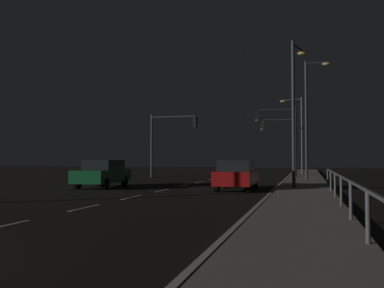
{
  "coord_description": "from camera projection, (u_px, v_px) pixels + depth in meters",
  "views": [
    {
      "loc": [
        7.24,
        -4.07,
        1.68
      ],
      "look_at": [
        -0.81,
        25.94,
        2.7
      ],
      "focal_mm": 40.19,
      "sensor_mm": 36.0,
      "label": 1
    }
  ],
  "objects": [
    {
      "name": "ground_plane",
      "position": [
        165.0,
        190.0,
        22.64
      ],
      "size": [
        112.0,
        112.0,
        0.0
      ],
      "primitive_type": "plane",
      "color": "black",
      "rests_on": "ground"
    },
    {
      "name": "sidewalk_right",
      "position": [
        305.0,
        191.0,
        20.8
      ],
      "size": [
        2.67,
        77.0,
        0.14
      ],
      "primitive_type": "cube",
      "color": "#9E937F",
      "rests_on": "ground"
    },
    {
      "name": "lane_markings_center",
      "position": [
        184.0,
        186.0,
        26.02
      ],
      "size": [
        0.14,
        50.0,
        0.01
      ],
      "color": "silver",
      "rests_on": "ground"
    },
    {
      "name": "lane_edge_line",
      "position": [
        278.0,
        186.0,
        26.04
      ],
      "size": [
        0.14,
        53.0,
        0.01
      ],
      "color": "silver",
      "rests_on": "ground"
    },
    {
      "name": "car",
      "position": [
        237.0,
        175.0,
        22.34
      ],
      "size": [
        1.86,
        4.42,
        1.57
      ],
      "color": "#B71414",
      "rests_on": "ground"
    },
    {
      "name": "car_oncoming",
      "position": [
        103.0,
        173.0,
        24.38
      ],
      "size": [
        2.04,
        4.48,
        1.57
      ],
      "color": "#14592D",
      "rests_on": "ground"
    },
    {
      "name": "traffic_light_near_left",
      "position": [
        280.0,
        135.0,
        37.94
      ],
      "size": [
        3.06,
        0.4,
        5.19
      ],
      "color": "#38383D",
      "rests_on": "sidewalk_right"
    },
    {
      "name": "traffic_light_mid_right",
      "position": [
        171.0,
        132.0,
        37.25
      ],
      "size": [
        4.32,
        0.38,
        5.51
      ],
      "color": "#4C4C51",
      "rests_on": "ground"
    },
    {
      "name": "traffic_light_mid_left",
      "position": [
        279.0,
        128.0,
        34.58
      ],
      "size": [
        3.26,
        0.41,
        5.69
      ],
      "color": "#2D3033",
      "rests_on": "sidewalk_right"
    },
    {
      "name": "street_lamp_median",
      "position": [
        310.0,
        110.0,
        29.79
      ],
      "size": [
        1.74,
        0.36,
        8.29
      ],
      "color": "#38383D",
      "rests_on": "sidewalk_right"
    },
    {
      "name": "street_lamp_far_end",
      "position": [
        298.0,
        128.0,
        39.62
      ],
      "size": [
        2.09,
        0.84,
        7.14
      ],
      "color": "#4C4C51",
      "rests_on": "sidewalk_right"
    },
    {
      "name": "street_lamp_corner",
      "position": [
        295.0,
        100.0,
        22.82
      ],
      "size": [
        0.84,
        2.16,
        7.72
      ],
      "color": "#38383D",
      "rests_on": "sidewalk_right"
    },
    {
      "name": "barrier_fence",
      "position": [
        345.0,
        186.0,
        12.3
      ],
      "size": [
        0.09,
        22.07,
        0.98
      ],
      "color": "#59595E",
      "rests_on": "sidewalk_right"
    }
  ]
}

